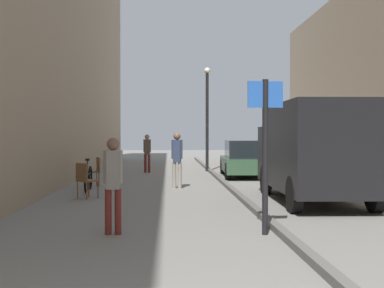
{
  "coord_description": "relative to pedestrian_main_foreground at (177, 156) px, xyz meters",
  "views": [
    {
      "loc": [
        -0.3,
        -2.45,
        1.68
      ],
      "look_at": [
        0.5,
        14.29,
        1.36
      ],
      "focal_mm": 46.48,
      "sensor_mm": 36.0,
      "label": 1
    }
  ],
  "objects": [
    {
      "name": "ground_plane",
      "position": [
        0.03,
        -1.02,
        -1.01
      ],
      "size": [
        80.0,
        80.0,
        0.0
      ],
      "primitive_type": "plane",
      "color": "gray"
    },
    {
      "name": "kerb_strip",
      "position": [
        1.61,
        -1.02,
        -0.95
      ],
      "size": [
        0.16,
        40.0,
        0.12
      ],
      "primitive_type": "cube",
      "color": "#615F5B",
      "rests_on": "ground_plane"
    },
    {
      "name": "pedestrian_main_foreground",
      "position": [
        0.0,
        0.0,
        0.0
      ],
      "size": [
        0.34,
        0.23,
        1.75
      ],
      "rotation": [
        0.0,
        0.0,
        2.95
      ],
      "color": "gray",
      "rests_on": "ground_plane"
    },
    {
      "name": "pedestrian_mid_block",
      "position": [
        -1.21,
        6.59,
        -0.03
      ],
      "size": [
        0.33,
        0.23,
        1.7
      ],
      "rotation": [
        0.0,
        0.0,
        2.93
      ],
      "color": "maroon",
      "rests_on": "ground_plane"
    },
    {
      "name": "pedestrian_far_crossing",
      "position": [
        -1.2,
        -7.12,
        -0.07
      ],
      "size": [
        0.32,
        0.21,
        1.63
      ],
      "rotation": [
        0.0,
        0.0,
        0.02
      ],
      "color": "maroon",
      "rests_on": "ground_plane"
    },
    {
      "name": "delivery_van",
      "position": [
        3.33,
        -3.33,
        0.29
      ],
      "size": [
        2.07,
        5.1,
        2.43
      ],
      "rotation": [
        0.0,
        0.0,
        -0.02
      ],
      "color": "black",
      "rests_on": "ground_plane"
    },
    {
      "name": "parked_car",
      "position": [
        2.83,
        4.28,
        -0.3
      ],
      "size": [
        1.99,
        4.27,
        1.45
      ],
      "rotation": [
        0.0,
        0.0,
        -0.04
      ],
      "color": "#335138",
      "rests_on": "ground_plane"
    },
    {
      "name": "street_sign_post",
      "position": [
        1.35,
        -7.25,
        0.54
      ],
      "size": [
        0.6,
        0.1,
        2.6
      ],
      "rotation": [
        0.0,
        0.0,
        3.23
      ],
      "color": "black",
      "rests_on": "ground_plane"
    },
    {
      "name": "lamp_post",
      "position": [
        1.51,
        7.25,
        1.71
      ],
      "size": [
        0.28,
        0.28,
        4.76
      ],
      "color": "black",
      "rests_on": "ground_plane"
    },
    {
      "name": "bicycle_leaning",
      "position": [
        -2.64,
        -0.7,
        -0.63
      ],
      "size": [
        0.14,
        1.77,
        0.98
      ],
      "rotation": [
        0.0,
        0.0,
        0.05
      ],
      "color": "black",
      "rests_on": "ground_plane"
    },
    {
      "name": "cafe_chair_near_window",
      "position": [
        -2.66,
        0.76,
        -0.46
      ],
      "size": [
        0.56,
        0.56,
        0.94
      ],
      "rotation": [
        0.0,
        0.0,
        1.9
      ],
      "color": "brown",
      "rests_on": "ground_plane"
    },
    {
      "name": "cafe_chair_by_doorway",
      "position": [
        -2.44,
        -2.41,
        -0.46
      ],
      "size": [
        0.62,
        0.62,
        0.94
      ],
      "rotation": [
        0.0,
        0.0,
        5.56
      ],
      "color": "brown",
      "rests_on": "ground_plane"
    }
  ]
}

